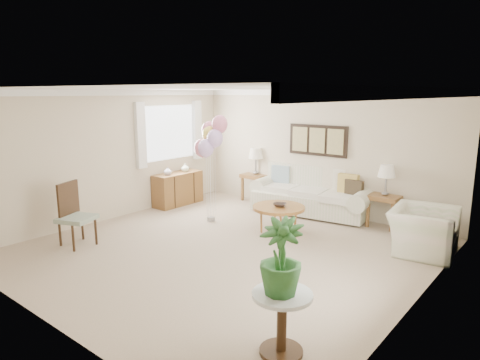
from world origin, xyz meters
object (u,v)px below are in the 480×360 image
at_px(accent_chair, 74,213).
at_px(coffee_table, 279,208).
at_px(balloon_cluster, 210,138).
at_px(sofa, 313,195).
at_px(armchair, 423,231).

bearing_deg(accent_chair, coffee_table, 49.72).
xyz_separation_m(accent_chair, balloon_cluster, (0.92, 2.41, 1.13)).
height_order(sofa, accent_chair, accent_chair).
distance_m(armchair, balloon_cluster, 4.11).
height_order(sofa, balloon_cluster, balloon_cluster).
bearing_deg(armchair, accent_chair, 118.57).
bearing_deg(coffee_table, armchair, 14.14).
bearing_deg(accent_chair, armchair, 35.30).
bearing_deg(balloon_cluster, accent_chair, -110.89).
relative_size(sofa, balloon_cluster, 1.31).
bearing_deg(armchair, balloon_cluster, 96.99).
relative_size(armchair, balloon_cluster, 0.52).
bearing_deg(balloon_cluster, armchair, 13.72).
relative_size(sofa, coffee_table, 2.88).
height_order(sofa, armchair, sofa).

